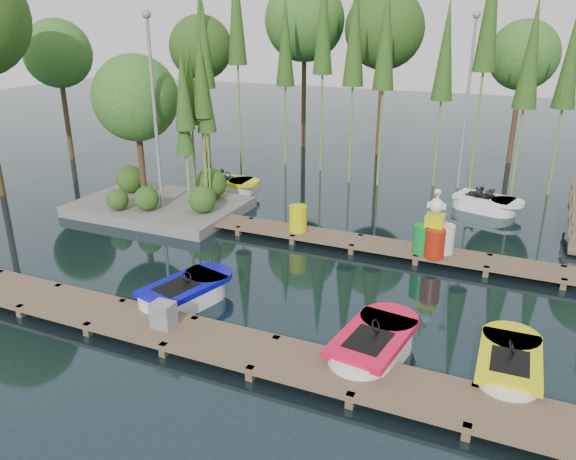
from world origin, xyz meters
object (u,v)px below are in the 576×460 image
at_px(island, 152,127).
at_px(drum_cluster, 434,236).
at_px(utility_cabinet, 163,315).
at_px(yellow_barrel, 298,218).
at_px(boat_red, 373,347).
at_px(boat_blue, 185,294).
at_px(boat_yellow_far, 226,185).

bearing_deg(island, drum_cluster, -5.01).
relative_size(island, utility_cabinet, 11.03).
height_order(yellow_barrel, drum_cluster, drum_cluster).
relative_size(island, boat_red, 2.20).
relative_size(boat_blue, utility_cabinet, 4.97).
xyz_separation_m(boat_yellow_far, utility_cabinet, (4.58, -10.80, 0.30)).
distance_m(island, boat_red, 12.79).
distance_m(boat_yellow_far, yellow_barrel, 6.27).
height_order(boat_blue, boat_red, boat_red).
bearing_deg(yellow_barrel, boat_red, -53.98).
distance_m(island, utility_cabinet, 10.10).
bearing_deg(island, boat_red, -32.26).
bearing_deg(boat_yellow_far, island, -95.10).
height_order(island, utility_cabinet, island).
height_order(boat_blue, drum_cluster, drum_cluster).
distance_m(boat_blue, utility_cabinet, 1.72).
height_order(utility_cabinet, yellow_barrel, yellow_barrel).
relative_size(boat_red, drum_cluster, 1.52).
bearing_deg(drum_cluster, boat_blue, -135.85).
bearing_deg(yellow_barrel, boat_blue, -99.48).
relative_size(island, boat_yellow_far, 2.33).
height_order(boat_blue, yellow_barrel, yellow_barrel).
xyz_separation_m(boat_red, drum_cluster, (0.24, 5.70, 0.61)).
height_order(island, boat_yellow_far, island).
bearing_deg(boat_red, utility_cabinet, -158.73).
bearing_deg(boat_yellow_far, yellow_barrel, -19.03).
bearing_deg(boat_red, boat_blue, -177.70).
bearing_deg(boat_blue, drum_cluster, 59.35).
relative_size(boat_yellow_far, drum_cluster, 1.43).
bearing_deg(boat_blue, yellow_barrel, 95.73).
bearing_deg(yellow_barrel, drum_cluster, -1.96).
height_order(boat_yellow_far, utility_cabinet, boat_yellow_far).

